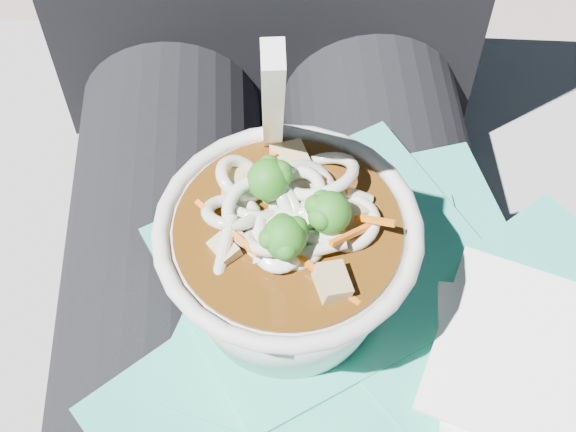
{
  "coord_description": "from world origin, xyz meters",
  "views": [
    {
      "loc": [
        -0.01,
        -0.24,
        1.01
      ],
      "look_at": [
        0.0,
        -0.01,
        0.68
      ],
      "focal_mm": 50.0,
      "sensor_mm": 36.0,
      "label": 1
    }
  ],
  "objects_px": {
    "lap": "(284,352)",
    "udon_bowl": "(288,254)",
    "plastic_bag": "(372,321)",
    "stone_ledge": "(278,341)",
    "person_body": "(278,216)"
  },
  "relations": [
    {
      "from": "lap",
      "to": "udon_bowl",
      "type": "distance_m",
      "value": 0.14
    },
    {
      "from": "lap",
      "to": "udon_bowl",
      "type": "relative_size",
      "value": 2.49
    },
    {
      "from": "plastic_bag",
      "to": "lap",
      "type": "bearing_deg",
      "value": 157.72
    },
    {
      "from": "stone_ledge",
      "to": "plastic_bag",
      "type": "bearing_deg",
      "value": -73.51
    },
    {
      "from": "person_body",
      "to": "plastic_bag",
      "type": "height_order",
      "value": "person_body"
    },
    {
      "from": "stone_ledge",
      "to": "person_body",
      "type": "height_order",
      "value": "person_body"
    },
    {
      "from": "plastic_bag",
      "to": "person_body",
      "type": "bearing_deg",
      "value": 114.1
    },
    {
      "from": "stone_ledge",
      "to": "udon_bowl",
      "type": "relative_size",
      "value": 5.18
    },
    {
      "from": "stone_ledge",
      "to": "udon_bowl",
      "type": "height_order",
      "value": "udon_bowl"
    },
    {
      "from": "plastic_bag",
      "to": "udon_bowl",
      "type": "height_order",
      "value": "udon_bowl"
    },
    {
      "from": "lap",
      "to": "plastic_bag",
      "type": "bearing_deg",
      "value": -22.28
    },
    {
      "from": "person_body",
      "to": "udon_bowl",
      "type": "height_order",
      "value": "person_body"
    },
    {
      "from": "stone_ledge",
      "to": "udon_bowl",
      "type": "xyz_separation_m",
      "value": [
        0.0,
        -0.16,
        0.43
      ]
    },
    {
      "from": "stone_ledge",
      "to": "person_body",
      "type": "relative_size",
      "value": 1.02
    },
    {
      "from": "plastic_bag",
      "to": "udon_bowl",
      "type": "relative_size",
      "value": 1.9
    }
  ]
}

